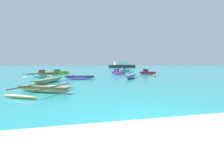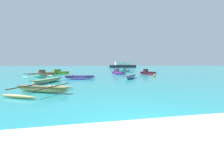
{
  "view_description": "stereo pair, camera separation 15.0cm",
  "coord_description": "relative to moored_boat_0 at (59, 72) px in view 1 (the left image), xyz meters",
  "views": [
    {
      "loc": [
        -2.03,
        -3.2,
        1.83
      ],
      "look_at": [
        2.32,
        17.82,
        0.25
      ],
      "focal_mm": 24.0,
      "sensor_mm": 36.0,
      "label": 1
    },
    {
      "loc": [
        -1.88,
        -3.23,
        1.83
      ],
      "look_at": [
        2.32,
        17.82,
        0.25
      ],
      "focal_mm": 24.0,
      "sensor_mm": 36.0,
      "label": 2
    }
  ],
  "objects": [
    {
      "name": "distant_ferry",
      "position": [
        21.45,
        35.87,
        0.78
      ],
      "size": [
        11.76,
        2.59,
        2.59
      ],
      "color": "#2D333D",
      "rests_on": "ground_plane"
    },
    {
      "name": "moored_boat_2",
      "position": [
        1.49,
        -17.79,
        -0.06
      ],
      "size": [
        3.71,
        4.3,
        0.45
      ],
      "rotation": [
        0.0,
        0.0,
        -0.48
      ],
      "color": "tan",
      "rests_on": "ground_plane"
    },
    {
      "name": "ground_plane",
      "position": [
        5.89,
        -24.67,
        -0.27
      ],
      "size": [
        240.0,
        240.0,
        0.0
      ],
      "color": "teal"
    },
    {
      "name": "moored_boat_3",
      "position": [
        9.85,
        -3.69,
        0.08
      ],
      "size": [
        2.19,
        2.47,
        0.98
      ],
      "rotation": [
        0.0,
        0.0,
        -0.87
      ],
      "color": "purple",
      "rests_on": "ground_plane"
    },
    {
      "name": "moored_boat_7",
      "position": [
        0.73,
        -12.57,
        -0.06
      ],
      "size": [
        2.46,
        3.87,
        0.36
      ],
      "rotation": [
        0.0,
        0.0,
        1.12
      ],
      "color": "#91D28E",
      "rests_on": "ground_plane"
    },
    {
      "name": "moored_boat_6",
      "position": [
        9.87,
        -10.29,
        -0.03
      ],
      "size": [
        2.6,
        3.35,
        0.43
      ],
      "rotation": [
        0.0,
        0.0,
        0.95
      ],
      "color": "#7A91C3",
      "rests_on": "ground_plane"
    },
    {
      "name": "moored_boat_4",
      "position": [
        -1.65,
        -3.59,
        0.02
      ],
      "size": [
        3.41,
        3.76,
        0.91
      ],
      "rotation": [
        0.0,
        0.0,
        0.5
      ],
      "color": "#BA754C",
      "rests_on": "ground_plane"
    },
    {
      "name": "moored_boat_9",
      "position": [
        13.05,
        3.13,
        0.02
      ],
      "size": [
        3.49,
        4.33,
        0.88
      ],
      "rotation": [
        0.0,
        0.0,
        0.42
      ],
      "color": "#5BDAE5",
      "rests_on": "ground_plane"
    },
    {
      "name": "moored_boat_8",
      "position": [
        -1.68,
        -6.7,
        -0.02
      ],
      "size": [
        3.93,
        3.63,
        0.53
      ],
      "rotation": [
        0.0,
        0.0,
        -0.95
      ],
      "color": "#66C39F",
      "rests_on": "ground_plane"
    },
    {
      "name": "moored_boat_5",
      "position": [
        14.95,
        -4.03,
        0.04
      ],
      "size": [
        3.03,
        4.14,
        0.92
      ],
      "rotation": [
        0.0,
        0.0,
        -0.29
      ],
      "color": "#AE304E",
      "rests_on": "ground_plane"
    },
    {
      "name": "moored_boat_0",
      "position": [
        0.0,
        0.0,
        0.0
      ],
      "size": [
        3.84,
        4.15,
        0.82
      ],
      "rotation": [
        0.0,
        0.0,
        0.6
      ],
      "color": "#71CD33",
      "rests_on": "ground_plane"
    },
    {
      "name": "moored_boat_1",
      "position": [
        3.68,
        -9.02,
        -0.08
      ],
      "size": [
        3.85,
        3.29,
        0.41
      ],
      "rotation": [
        0.0,
        0.0,
        -0.06
      ],
      "color": "#7458BD",
      "rests_on": "ground_plane"
    },
    {
      "name": "mooring_buoy_0",
      "position": [
        13.84,
        -8.73,
        -0.1
      ],
      "size": [
        0.33,
        0.33,
        0.33
      ],
      "color": "orange",
      "rests_on": "ground_plane"
    }
  ]
}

